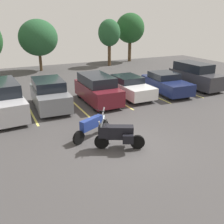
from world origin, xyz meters
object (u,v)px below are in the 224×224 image
car_grey (49,94)px  car_maroon (97,89)px  car_silver (3,100)px  car_navy (166,83)px  motorcycle_touring (117,134)px  motorcycle_second (92,126)px  car_charcoal (195,76)px  car_white (129,86)px

car_grey → car_maroon: 3.09m
car_silver → car_navy: 11.23m
motorcycle_touring → motorcycle_second: (-0.58, 1.46, -0.09)m
car_silver → car_maroon: (5.75, -0.06, -0.04)m
motorcycle_touring → car_navy: (7.21, 6.20, 0.04)m
car_silver → car_charcoal: size_ratio=1.09×
car_white → car_navy: car_navy is taller
car_maroon → car_white: (2.57, 0.37, -0.20)m
motorcycle_second → car_charcoal: car_charcoal is taller
car_grey → car_white: (5.64, 0.09, -0.16)m
motorcycle_second → car_navy: car_navy is taller
motorcycle_touring → car_grey: (-1.34, 6.59, 0.18)m
motorcycle_second → car_navy: 9.13m
car_grey → car_white: bearing=0.9°
car_maroon → car_navy: (5.47, -0.10, -0.18)m
car_charcoal → motorcycle_touring: bearing=-147.8°
motorcycle_second → car_maroon: (2.32, 4.85, 0.31)m
motorcycle_touring → car_silver: car_silver is taller
motorcycle_touring → car_silver: (-4.01, 6.37, 0.26)m
motorcycle_touring → car_maroon: car_maroon is taller
car_grey → car_charcoal: car_charcoal is taller
car_navy → motorcycle_second: bearing=-148.6°
car_silver → car_white: (8.32, 0.32, -0.24)m
motorcycle_touring → car_grey: car_grey is taller
car_maroon → car_charcoal: size_ratio=0.95×
car_navy → car_grey: bearing=177.4°
motorcycle_touring → car_navy: size_ratio=0.44×
motorcycle_touring → car_maroon: bearing=74.6°
motorcycle_touring → car_white: (4.31, 6.68, 0.02)m
car_white → car_navy: 2.94m
car_silver → motorcycle_second: bearing=-55.1°
motorcycle_touring → motorcycle_second: 1.57m
car_grey → car_charcoal: size_ratio=0.95×
car_white → car_silver: bearing=-177.8°
motorcycle_second → car_charcoal: bearing=24.7°
motorcycle_touring → car_white: motorcycle_touring is taller
motorcycle_touring → car_grey: 6.73m
car_navy → car_charcoal: (3.02, 0.23, 0.24)m
car_grey → car_maroon: bearing=-5.3°
car_grey → car_navy: 8.56m
car_navy → car_maroon: bearing=178.9°
car_grey → car_charcoal: bearing=-0.8°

